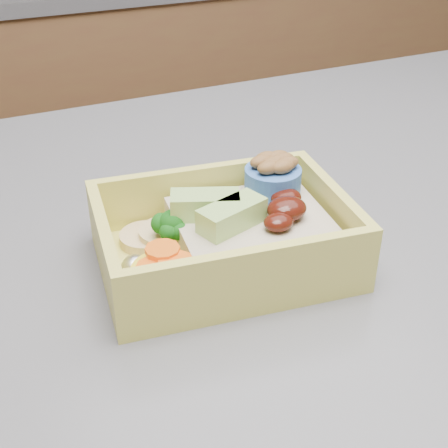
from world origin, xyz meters
name	(u,v)px	position (x,y,z in m)	size (l,w,h in m)	color
bento_box	(231,235)	(-0.03, -0.05, 0.94)	(0.20, 0.16, 0.07)	#D3CC57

